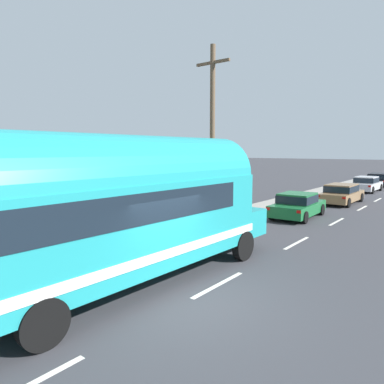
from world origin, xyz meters
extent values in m
plane|color=#38383D|center=(0.00, 0.00, 0.00)|extent=(300.00, 300.00, 0.00)
cube|color=silver|center=(0.00, 1.39, 0.00)|extent=(0.14, 2.40, 0.01)
cube|color=silver|center=(0.00, 7.03, 0.00)|extent=(0.14, 2.40, 0.01)
cube|color=silver|center=(0.00, 12.43, 0.00)|extent=(0.14, 2.40, 0.01)
cube|color=silver|center=(0.00, 17.99, 0.00)|extent=(0.14, 2.40, 0.01)
cube|color=silver|center=(0.00, 22.87, 0.00)|extent=(0.14, 2.40, 0.01)
cube|color=silver|center=(-3.73, 12.00, 0.00)|extent=(0.12, 80.00, 0.01)
cube|color=gray|center=(-4.87, 10.00, 0.07)|extent=(2.28, 90.00, 0.15)
cube|color=tan|center=(-11.23, 2.21, 2.05)|extent=(8.02, 19.50, 4.10)
cube|color=#4C4742|center=(-11.23, 2.21, 4.22)|extent=(8.32, 19.80, 0.24)
cube|color=black|center=(-7.24, 2.21, 1.80)|extent=(0.08, 17.50, 1.20)
cylinder|color=brown|center=(-4.31, 7.20, 4.25)|extent=(0.24, 0.24, 8.50)
cube|color=brown|center=(-4.31, 7.20, 7.70)|extent=(1.80, 0.12, 0.12)
cube|color=teal|center=(-1.88, -0.33, 1.75)|extent=(2.76, 9.12, 2.30)
cylinder|color=teal|center=(-1.88, -0.33, 2.90)|extent=(2.71, 9.02, 2.45)
cube|color=teal|center=(-1.73, 4.84, 1.07)|extent=(2.30, 1.36, 0.95)
cube|color=white|center=(-1.88, -0.33, 1.10)|extent=(2.80, 9.16, 0.24)
cube|color=black|center=(-1.89, -0.63, 2.35)|extent=(2.74, 7.32, 0.76)
cube|color=black|center=(-1.75, 4.24, 2.40)|extent=(2.14, 0.16, 0.96)
cube|color=silver|center=(-1.71, 5.53, 0.95)|extent=(0.90, 0.13, 0.56)
cylinder|color=black|center=(-2.93, 3.83, 0.50)|extent=(0.29, 1.01, 1.00)
cylinder|color=black|center=(-0.59, 3.76, 0.50)|extent=(0.29, 1.01, 1.00)
cylinder|color=black|center=(-0.80, -3.29, 0.50)|extent=(0.29, 1.01, 1.00)
cube|color=#196633|center=(-2.09, 12.36, 0.52)|extent=(2.03, 4.42, 0.60)
cube|color=#196633|center=(-2.09, 12.24, 1.09)|extent=(1.74, 2.06, 0.55)
cube|color=black|center=(-2.09, 12.24, 1.06)|extent=(1.80, 2.10, 0.43)
cube|color=red|center=(-2.82, 10.15, 0.70)|extent=(0.20, 0.05, 0.14)
cube|color=red|center=(-1.20, 10.21, 0.70)|extent=(0.20, 0.05, 0.14)
cylinder|color=black|center=(-3.04, 13.80, 0.32)|extent=(0.23, 0.65, 0.64)
cylinder|color=black|center=(-1.26, 13.87, 0.32)|extent=(0.23, 0.65, 0.64)
cylinder|color=black|center=(-2.93, 10.86, 0.32)|extent=(0.23, 0.65, 0.64)
cylinder|color=black|center=(-1.15, 10.93, 0.32)|extent=(0.23, 0.65, 0.64)
cube|color=olive|center=(-1.67, 19.34, 0.52)|extent=(1.91, 4.79, 0.60)
cube|color=olive|center=(-1.67, 19.22, 1.09)|extent=(1.69, 2.44, 0.55)
cube|color=black|center=(-1.67, 19.22, 1.06)|extent=(1.75, 2.48, 0.43)
cube|color=red|center=(-2.51, 16.95, 0.70)|extent=(0.20, 0.04, 0.14)
cube|color=red|center=(-0.88, 16.94, 0.70)|extent=(0.20, 0.04, 0.14)
cylinder|color=black|center=(-2.55, 21.04, 0.32)|extent=(0.21, 0.64, 0.64)
cylinder|color=black|center=(-0.76, 21.02, 0.32)|extent=(0.21, 0.64, 0.64)
cylinder|color=black|center=(-2.58, 17.66, 0.32)|extent=(0.21, 0.64, 0.64)
cylinder|color=black|center=(-0.79, 17.65, 0.32)|extent=(0.21, 0.64, 0.64)
cube|color=silver|center=(-1.96, 28.24, 0.52)|extent=(1.91, 4.53, 0.60)
cube|color=silver|center=(-1.97, 28.11, 1.09)|extent=(1.65, 2.17, 0.55)
cube|color=black|center=(-1.97, 28.11, 1.06)|extent=(1.71, 2.22, 0.43)
cube|color=red|center=(-2.80, 26.00, 0.70)|extent=(0.20, 0.05, 0.14)
cube|color=red|center=(-1.24, 25.96, 0.70)|extent=(0.20, 0.05, 0.14)
cylinder|color=black|center=(-2.78, 29.80, 0.32)|extent=(0.22, 0.64, 0.64)
cylinder|color=black|center=(-1.06, 29.75, 0.32)|extent=(0.22, 0.64, 0.64)
cylinder|color=black|center=(-2.86, 26.72, 0.32)|extent=(0.22, 0.64, 0.64)
cylinder|color=black|center=(-1.14, 26.67, 0.32)|extent=(0.22, 0.64, 0.64)
cube|color=black|center=(-2.01, 34.26, 0.52)|extent=(1.88, 4.30, 0.60)
cube|color=black|center=(-2.00, 33.79, 1.09)|extent=(1.66, 2.84, 0.55)
cube|color=black|center=(-2.00, 33.79, 1.06)|extent=(1.72, 2.88, 0.43)
cube|color=red|center=(-2.76, 32.11, 0.70)|extent=(0.20, 0.04, 0.14)
cube|color=red|center=(-1.19, 32.13, 0.70)|extent=(0.20, 0.04, 0.14)
cylinder|color=black|center=(-2.90, 35.68, 0.32)|extent=(0.21, 0.64, 0.64)
cylinder|color=black|center=(-2.85, 32.81, 0.32)|extent=(0.21, 0.64, 0.64)
camera|label=1|loc=(5.25, -6.46, 3.71)|focal=32.94mm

